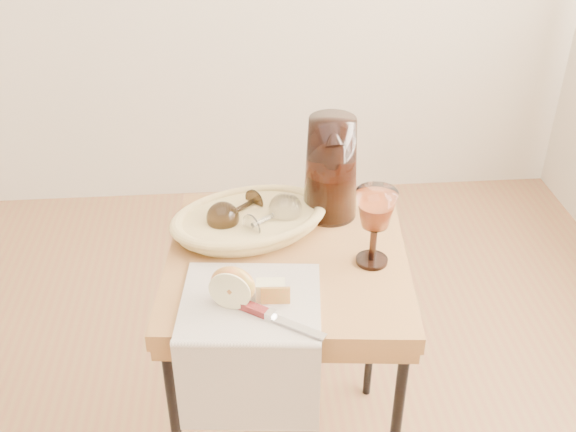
{
  "coord_description": "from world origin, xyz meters",
  "views": [
    {
      "loc": [
        0.36,
        -0.93,
        1.58
      ],
      "look_at": [
        0.46,
        0.29,
        0.81
      ],
      "focal_mm": 42.2,
      "sensor_mm": 36.0,
      "label": 1
    }
  ],
  "objects_px": {
    "side_table": "(287,367)",
    "goblet_lying_b": "(271,216)",
    "goblet_lying_a": "(237,210)",
    "table_knife": "(274,316)",
    "pitcher": "(331,168)",
    "tea_towel": "(251,302)",
    "apple_half": "(233,285)",
    "wine_goblet": "(374,227)",
    "bread_basket": "(250,222)"
  },
  "relations": [
    {
      "from": "side_table",
      "to": "goblet_lying_b",
      "type": "height_order",
      "value": "goblet_lying_b"
    },
    {
      "from": "goblet_lying_a",
      "to": "table_knife",
      "type": "xyz_separation_m",
      "value": [
        0.07,
        -0.34,
        -0.04
      ]
    },
    {
      "from": "goblet_lying_a",
      "to": "goblet_lying_b",
      "type": "xyz_separation_m",
      "value": [
        0.08,
        -0.03,
        0.0
      ]
    },
    {
      "from": "pitcher",
      "to": "tea_towel",
      "type": "bearing_deg",
      "value": -126.98
    },
    {
      "from": "side_table",
      "to": "apple_half",
      "type": "distance_m",
      "value": 0.44
    },
    {
      "from": "tea_towel",
      "to": "pitcher",
      "type": "height_order",
      "value": "pitcher"
    },
    {
      "from": "goblet_lying_b",
      "to": "table_knife",
      "type": "distance_m",
      "value": 0.31
    },
    {
      "from": "side_table",
      "to": "tea_towel",
      "type": "distance_m",
      "value": 0.39
    },
    {
      "from": "tea_towel",
      "to": "apple_half",
      "type": "bearing_deg",
      "value": -173.71
    },
    {
      "from": "pitcher",
      "to": "side_table",
      "type": "bearing_deg",
      "value": -129.3
    },
    {
      "from": "tea_towel",
      "to": "goblet_lying_a",
      "type": "height_order",
      "value": "goblet_lying_a"
    },
    {
      "from": "wine_goblet",
      "to": "side_table",
      "type": "bearing_deg",
      "value": 168.66
    },
    {
      "from": "tea_towel",
      "to": "table_knife",
      "type": "bearing_deg",
      "value": -49.29
    },
    {
      "from": "tea_towel",
      "to": "wine_goblet",
      "type": "bearing_deg",
      "value": 29.38
    },
    {
      "from": "goblet_lying_b",
      "to": "tea_towel",
      "type": "bearing_deg",
      "value": -141.93
    },
    {
      "from": "side_table",
      "to": "pitcher",
      "type": "distance_m",
      "value": 0.52
    },
    {
      "from": "tea_towel",
      "to": "apple_half",
      "type": "height_order",
      "value": "apple_half"
    },
    {
      "from": "pitcher",
      "to": "apple_half",
      "type": "xyz_separation_m",
      "value": [
        -0.24,
        -0.33,
        -0.08
      ]
    },
    {
      "from": "bread_basket",
      "to": "goblet_lying_b",
      "type": "relative_size",
      "value": 2.58
    },
    {
      "from": "side_table",
      "to": "goblet_lying_a",
      "type": "bearing_deg",
      "value": 131.42
    },
    {
      "from": "side_table",
      "to": "bread_basket",
      "type": "height_order",
      "value": "bread_basket"
    },
    {
      "from": "pitcher",
      "to": "goblet_lying_b",
      "type": "bearing_deg",
      "value": -155.58
    },
    {
      "from": "goblet_lying_a",
      "to": "wine_goblet",
      "type": "height_order",
      "value": "wine_goblet"
    },
    {
      "from": "goblet_lying_b",
      "to": "wine_goblet",
      "type": "xyz_separation_m",
      "value": [
        0.22,
        -0.13,
        0.04
      ]
    },
    {
      "from": "bread_basket",
      "to": "goblet_lying_b",
      "type": "height_order",
      "value": "goblet_lying_b"
    },
    {
      "from": "bread_basket",
      "to": "wine_goblet",
      "type": "bearing_deg",
      "value": -47.2
    },
    {
      "from": "bread_basket",
      "to": "goblet_lying_a",
      "type": "bearing_deg",
      "value": 135.15
    },
    {
      "from": "side_table",
      "to": "pitcher",
      "type": "xyz_separation_m",
      "value": [
        0.12,
        0.17,
        0.47
      ]
    },
    {
      "from": "pitcher",
      "to": "apple_half",
      "type": "height_order",
      "value": "pitcher"
    },
    {
      "from": "wine_goblet",
      "to": "apple_half",
      "type": "relative_size",
      "value": 1.96
    },
    {
      "from": "pitcher",
      "to": "wine_goblet",
      "type": "bearing_deg",
      "value": -77.21
    },
    {
      "from": "apple_half",
      "to": "tea_towel",
      "type": "bearing_deg",
      "value": 18.85
    },
    {
      "from": "side_table",
      "to": "bread_basket",
      "type": "xyz_separation_m",
      "value": [
        -0.08,
        0.11,
        0.37
      ]
    },
    {
      "from": "goblet_lying_a",
      "to": "goblet_lying_b",
      "type": "height_order",
      "value": "goblet_lying_b"
    },
    {
      "from": "tea_towel",
      "to": "pitcher",
      "type": "xyz_separation_m",
      "value": [
        0.21,
        0.33,
        0.12
      ]
    },
    {
      "from": "apple_half",
      "to": "pitcher",
      "type": "bearing_deg",
      "value": 72.22
    },
    {
      "from": "goblet_lying_a",
      "to": "wine_goblet",
      "type": "relative_size",
      "value": 0.68
    },
    {
      "from": "side_table",
      "to": "tea_towel",
      "type": "height_order",
      "value": "tea_towel"
    },
    {
      "from": "goblet_lying_b",
      "to": "table_knife",
      "type": "xyz_separation_m",
      "value": [
        -0.01,
        -0.31,
        -0.04
      ]
    },
    {
      "from": "pitcher",
      "to": "bread_basket",
      "type": "bearing_deg",
      "value": -167.09
    },
    {
      "from": "wine_goblet",
      "to": "table_knife",
      "type": "xyz_separation_m",
      "value": [
        -0.23,
        -0.18,
        -0.08
      ]
    },
    {
      "from": "goblet_lying_a",
      "to": "pitcher",
      "type": "xyz_separation_m",
      "value": [
        0.23,
        0.05,
        0.08
      ]
    },
    {
      "from": "side_table",
      "to": "pitcher",
      "type": "bearing_deg",
      "value": 55.56
    },
    {
      "from": "side_table",
      "to": "bread_basket",
      "type": "distance_m",
      "value": 0.39
    },
    {
      "from": "bread_basket",
      "to": "goblet_lying_b",
      "type": "xyz_separation_m",
      "value": [
        0.05,
        -0.02,
        0.03
      ]
    },
    {
      "from": "wine_goblet",
      "to": "apple_half",
      "type": "xyz_separation_m",
      "value": [
        -0.31,
        -0.12,
        -0.04
      ]
    },
    {
      "from": "goblet_lying_a",
      "to": "apple_half",
      "type": "relative_size",
      "value": 1.34
    },
    {
      "from": "goblet_lying_a",
      "to": "tea_towel",
      "type": "bearing_deg",
      "value": 50.51
    },
    {
      "from": "bread_basket",
      "to": "table_knife",
      "type": "height_order",
      "value": "bread_basket"
    },
    {
      "from": "goblet_lying_b",
      "to": "goblet_lying_a",
      "type": "bearing_deg",
      "value": 117.73
    }
  ]
}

